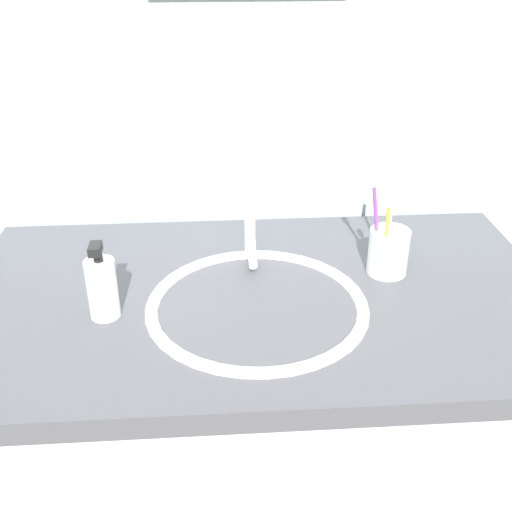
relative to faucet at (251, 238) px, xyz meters
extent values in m
cube|color=silver|center=(0.01, 0.22, 0.32)|extent=(2.34, 0.04, 2.40)
cube|color=silver|center=(0.01, -0.14, -0.49)|extent=(1.10, 0.61, 0.80)
cube|color=#4C4C51|center=(0.01, -0.14, -0.07)|extent=(1.14, 0.65, 0.04)
ellipsoid|color=white|center=(0.00, -0.19, -0.10)|extent=(0.36, 0.36, 0.11)
torus|color=white|center=(0.00, -0.19, -0.05)|extent=(0.41, 0.41, 0.02)
cylinder|color=#595B60|center=(0.00, -0.19, -0.15)|extent=(0.03, 0.03, 0.01)
cylinder|color=silver|center=(0.00, 0.02, 0.00)|extent=(0.02, 0.02, 0.09)
cylinder|color=silver|center=(0.00, -0.03, 0.00)|extent=(0.02, 0.11, 0.06)
cylinder|color=silver|center=(0.00, 0.04, 0.05)|extent=(0.01, 0.05, 0.01)
cylinder|color=white|center=(0.27, -0.08, 0.00)|extent=(0.08, 0.08, 0.09)
cylinder|color=purple|center=(0.24, -0.08, 0.06)|extent=(0.04, 0.01, 0.19)
cube|color=white|center=(0.23, -0.08, 0.15)|extent=(0.02, 0.01, 0.03)
cylinder|color=yellow|center=(0.26, -0.11, 0.04)|extent=(0.02, 0.04, 0.17)
cube|color=white|center=(0.25, -0.12, 0.13)|extent=(0.01, 0.02, 0.03)
cylinder|color=white|center=(0.28, -0.05, 0.05)|extent=(0.02, 0.05, 0.19)
cube|color=white|center=(0.28, -0.03, 0.15)|extent=(0.01, 0.02, 0.03)
cylinder|color=white|center=(-0.27, -0.20, 0.01)|extent=(0.05, 0.05, 0.11)
cylinder|color=black|center=(-0.27, -0.20, 0.08)|extent=(0.02, 0.02, 0.02)
cube|color=black|center=(-0.27, -0.21, 0.10)|extent=(0.02, 0.04, 0.02)
camera|label=1|loc=(-0.07, -1.14, 0.58)|focal=43.05mm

